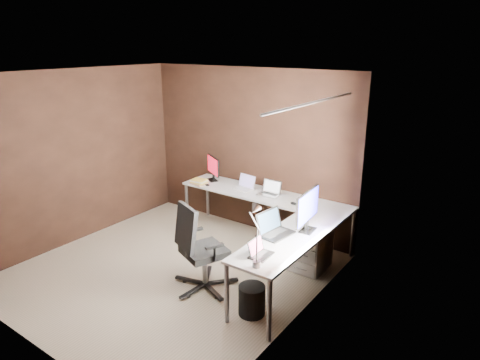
# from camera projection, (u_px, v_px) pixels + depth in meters

# --- Properties ---
(room) EXTENTS (3.60, 3.60, 2.50)m
(room) POSITION_uv_depth(u_px,v_px,m) (190.00, 181.00, 5.03)
(room) COLOR #B9A690
(room) RESTS_ON ground
(desk) EXTENTS (2.65, 2.25, 0.73)m
(desk) POSITION_uv_depth(u_px,v_px,m) (268.00, 212.00, 5.69)
(desk) COLOR silver
(desk) RESTS_ON ground
(drawer_pedestal) EXTENTS (0.42, 0.50, 0.60)m
(drawer_pedestal) POSITION_uv_depth(u_px,v_px,m) (311.00, 247.00, 5.57)
(drawer_pedestal) COLOR silver
(drawer_pedestal) RESTS_ON ground
(monitor_left) EXTENTS (0.40, 0.25, 0.39)m
(monitor_left) POSITION_uv_depth(u_px,v_px,m) (213.00, 167.00, 6.77)
(monitor_left) COLOR black
(monitor_left) RESTS_ON desk
(monitor_right) EXTENTS (0.16, 0.60, 0.49)m
(monitor_right) POSITION_uv_depth(u_px,v_px,m) (308.00, 208.00, 4.94)
(monitor_right) COLOR black
(monitor_right) RESTS_ON desk
(laptop_white) EXTENTS (0.33, 0.26, 0.21)m
(laptop_white) POSITION_uv_depth(u_px,v_px,m) (245.00, 186.00, 6.44)
(laptop_white) COLOR silver
(laptop_white) RESTS_ON desk
(laptop_silver) EXTENTS (0.30, 0.21, 0.20)m
(laptop_silver) POSITION_uv_depth(u_px,v_px,m) (270.00, 192.00, 6.19)
(laptop_silver) COLOR silver
(laptop_silver) RESTS_ON desk
(laptop_black_big) EXTENTS (0.34, 0.44, 0.27)m
(laptop_black_big) POSITION_uv_depth(u_px,v_px,m) (273.00, 229.00, 4.92)
(laptop_black_big) COLOR black
(laptop_black_big) RESTS_ON desk
(laptop_black_small) EXTENTS (0.20, 0.27, 0.18)m
(laptop_black_small) POSITION_uv_depth(u_px,v_px,m) (259.00, 252.00, 4.42)
(laptop_black_small) COLOR black
(laptop_black_small) RESTS_ON desk
(book_stack) EXTENTS (0.26, 0.22, 0.08)m
(book_stack) POSITION_uv_depth(u_px,v_px,m) (199.00, 182.00, 6.65)
(book_stack) COLOR tan
(book_stack) RESTS_ON desk
(mouse_left) EXTENTS (0.10, 0.08, 0.03)m
(mouse_left) POSITION_uv_depth(u_px,v_px,m) (207.00, 185.00, 6.57)
(mouse_left) COLOR black
(mouse_left) RESTS_ON desk
(mouse_corner) EXTENTS (0.10, 0.07, 0.04)m
(mouse_corner) POSITION_uv_depth(u_px,v_px,m) (293.00, 203.00, 5.81)
(mouse_corner) COLOR black
(mouse_corner) RESTS_ON desk
(desk_lamp) EXTENTS (0.19, 0.23, 0.62)m
(desk_lamp) POSITION_uv_depth(u_px,v_px,m) (255.00, 227.00, 4.18)
(desk_lamp) COLOR slate
(desk_lamp) RESTS_ON desk
(office_chair) EXTENTS (0.61, 0.65, 1.09)m
(office_chair) POSITION_uv_depth(u_px,v_px,m) (202.00, 264.00, 5.09)
(office_chair) COLOR black
(office_chair) RESTS_ON ground
(wastebasket) EXTENTS (0.36, 0.36, 0.34)m
(wastebasket) POSITION_uv_depth(u_px,v_px,m) (252.00, 300.00, 4.64)
(wastebasket) COLOR black
(wastebasket) RESTS_ON ground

